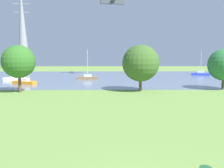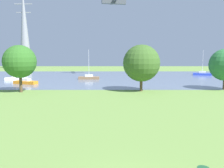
{
  "view_description": "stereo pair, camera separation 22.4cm",
  "coord_description": "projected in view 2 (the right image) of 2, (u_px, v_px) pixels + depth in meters",
  "views": [
    {
      "loc": [
        -0.9,
        -8.77,
        6.05
      ],
      "look_at": [
        -0.65,
        18.69,
        2.47
      ],
      "focal_mm": 38.0,
      "sensor_mm": 36.0,
      "label": 1
    },
    {
      "loc": [
        -0.68,
        -8.77,
        6.05
      ],
      "look_at": [
        -0.65,
        18.69,
        2.47
      ],
      "focal_mm": 38.0,
      "sensor_mm": 36.0,
      "label": 2
    }
  ],
  "objects": [
    {
      "name": "sailboat_orange",
      "position": [
        25.0,
        82.0,
        46.74
      ],
      "size": [
        5.03,
        2.93,
        5.26
      ],
      "color": "orange",
      "rests_on": "water_surface"
    },
    {
      "name": "ground_plane",
      "position": [
        117.0,
        99.0,
        31.29
      ],
      "size": [
        160.0,
        160.0,
        0.0
      ],
      "primitive_type": "plane",
      "color": "olive"
    },
    {
      "name": "tree_east_far",
      "position": [
        141.0,
        63.0,
        37.38
      ],
      "size": [
        5.85,
        5.85,
        7.41
      ],
      "color": "brown",
      "rests_on": "ground"
    },
    {
      "name": "sailboat_brown",
      "position": [
        89.0,
        77.0,
        55.12
      ],
      "size": [
        4.82,
        1.57,
        6.86
      ],
      "color": "brown",
      "rests_on": "water_surface"
    },
    {
      "name": "light_aircraft",
      "position": [
        113.0,
        2.0,
        61.9
      ],
      "size": [
        6.49,
        8.45,
        2.1
      ],
      "color": "#4C5156"
    },
    {
      "name": "sailboat_blue",
      "position": [
        202.0,
        74.0,
        65.02
      ],
      "size": [
        5.03,
        2.95,
        6.79
      ],
      "color": "blue",
      "rests_on": "water_surface"
    },
    {
      "name": "sailboat_white",
      "position": [
        16.0,
        78.0,
        53.41
      ],
      "size": [
        5.03,
        2.88,
        5.79
      ],
      "color": "white",
      "rests_on": "water_surface"
    },
    {
      "name": "water_surface",
      "position": [
        114.0,
        78.0,
        59.06
      ],
      "size": [
        140.0,
        40.0,
        0.02
      ],
      "primitive_type": "cube",
      "color": "slate",
      "rests_on": "ground"
    },
    {
      "name": "electricity_pylon",
      "position": [
        24.0,
        29.0,
        86.61
      ],
      "size": [
        6.4,
        4.4,
        29.65
      ],
      "color": "gray",
      "rests_on": "ground"
    },
    {
      "name": "tree_west_far",
      "position": [
        19.0,
        62.0,
        36.41
      ],
      "size": [
        5.08,
        5.08,
        7.3
      ],
      "color": "brown",
      "rests_on": "ground"
    }
  ]
}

